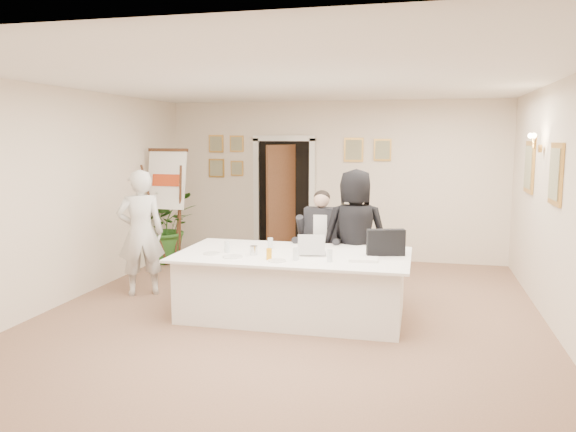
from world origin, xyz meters
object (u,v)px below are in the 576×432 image
(standing_man, at_px, (141,233))
(steel_jug, at_px, (254,250))
(flip_chart, at_px, (171,214))
(oj_glass, at_px, (269,254))
(conference_table, at_px, (293,284))
(seated_man, at_px, (321,242))
(laptop_bag, at_px, (386,242))
(standing_woman, at_px, (355,235))
(potted_palm, at_px, (165,226))
(laptop, at_px, (313,243))
(paper_stack, at_px, (363,259))

(standing_man, relative_size, steel_jug, 15.72)
(flip_chart, height_order, oj_glass, flip_chart)
(conference_table, xyz_separation_m, standing_man, (-2.24, 0.45, 0.47))
(seated_man, distance_m, laptop_bag, 1.33)
(seated_man, xyz_separation_m, standing_woman, (0.49, -0.21, 0.15))
(conference_table, distance_m, seated_man, 1.12)
(potted_palm, xyz_separation_m, laptop, (3.08, -2.44, 0.28))
(laptop, relative_size, paper_stack, 1.03)
(laptop, distance_m, paper_stack, 0.67)
(conference_table, bearing_deg, flip_chart, 140.43)
(potted_palm, bearing_deg, laptop_bag, -30.40)
(flip_chart, xyz_separation_m, laptop, (2.83, -2.13, 0.02))
(standing_woman, relative_size, paper_stack, 5.32)
(potted_palm, bearing_deg, standing_woman, -24.64)
(conference_table, height_order, seated_man, seated_man)
(flip_chart, xyz_separation_m, paper_stack, (3.45, -2.36, -0.11))
(flip_chart, bearing_deg, conference_table, -39.57)
(flip_chart, distance_m, potted_palm, 0.48)
(standing_woman, height_order, laptop_bag, standing_woman)
(standing_man, height_order, steel_jug, standing_man)
(oj_glass, bearing_deg, conference_table, 65.72)
(flip_chart, xyz_separation_m, laptop_bag, (3.67, -2.00, 0.03))
(flip_chart, xyz_separation_m, standing_man, (0.34, -1.69, -0.03))
(standing_man, height_order, standing_woman, standing_woman)
(flip_chart, relative_size, paper_stack, 5.88)
(oj_glass, bearing_deg, potted_palm, 132.88)
(flip_chart, bearing_deg, standing_man, -78.49)
(seated_man, xyz_separation_m, oj_glass, (-0.34, -1.47, 0.11))
(seated_man, xyz_separation_m, steel_jug, (-0.59, -1.26, 0.10))
(flip_chart, bearing_deg, laptop, -37.03)
(flip_chart, distance_m, laptop_bag, 4.18)
(laptop, bearing_deg, oj_glass, -145.56)
(steel_jug, bearing_deg, seated_man, 65.13)
(laptop, distance_m, laptop_bag, 0.86)
(standing_woman, xyz_separation_m, steel_jug, (-1.08, -1.05, -0.05))
(conference_table, bearing_deg, oj_glass, -114.28)
(laptop_bag, relative_size, paper_stack, 1.34)
(laptop, bearing_deg, standing_man, 160.47)
(conference_table, bearing_deg, standing_man, 168.76)
(conference_table, xyz_separation_m, laptop, (0.24, 0.00, 0.52))
(seated_man, relative_size, laptop, 4.28)
(conference_table, bearing_deg, laptop_bag, 7.27)
(potted_palm, relative_size, oj_glass, 9.69)
(conference_table, distance_m, laptop_bag, 1.22)
(standing_woman, bearing_deg, potted_palm, -36.81)
(seated_man, bearing_deg, standing_man, -152.45)
(potted_palm, height_order, oj_glass, potted_palm)
(standing_man, relative_size, oj_glass, 13.30)
(laptop_bag, relative_size, steel_jug, 4.03)
(potted_palm, bearing_deg, seated_man, -24.83)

